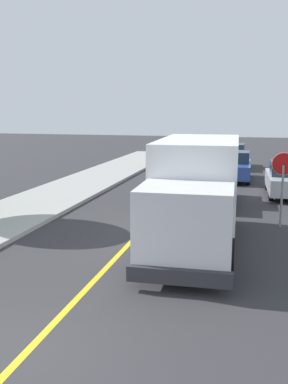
{
  "coord_description": "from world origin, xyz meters",
  "views": [
    {
      "loc": [
        3.68,
        -6.15,
        4.14
      ],
      "look_at": [
        0.13,
        7.76,
        1.4
      ],
      "focal_mm": 41.07,
      "sensor_mm": 36.0,
      "label": 1
    }
  ],
  "objects_px": {
    "parked_car_mid": "(235,167)",
    "parked_van_across": "(287,179)",
    "parked_car_near": "(213,185)",
    "box_truck": "(196,188)",
    "stop_sign": "(283,175)",
    "parked_car_far": "(233,156)"
  },
  "relations": [
    {
      "from": "parked_car_mid",
      "to": "parked_van_across",
      "type": "bearing_deg",
      "value": -57.75
    },
    {
      "from": "parked_car_near",
      "to": "parked_car_mid",
      "type": "bearing_deg",
      "value": 84.82
    },
    {
      "from": "box_truck",
      "to": "parked_car_near",
      "type": "distance_m",
      "value": 6.28
    },
    {
      "from": "box_truck",
      "to": "stop_sign",
      "type": "distance_m",
      "value": 3.81
    },
    {
      "from": "parked_car_far",
      "to": "parked_van_across",
      "type": "xyz_separation_m",
      "value": [
        3.09,
        -9.85,
        0.0
      ]
    },
    {
      "from": "parked_car_far",
      "to": "parked_van_across",
      "type": "bearing_deg",
      "value": -72.58
    },
    {
      "from": "box_truck",
      "to": "parked_car_far",
      "type": "distance_m",
      "value": 18.6
    },
    {
      "from": "parked_car_far",
      "to": "stop_sign",
      "type": "bearing_deg",
      "value": -80.93
    },
    {
      "from": "parked_car_mid",
      "to": "parked_car_near",
      "type": "bearing_deg",
      "value": -95.18
    },
    {
      "from": "parked_car_mid",
      "to": "parked_car_far",
      "type": "xyz_separation_m",
      "value": [
        -0.44,
        5.64,
        0.0
      ]
    },
    {
      "from": "parked_van_across",
      "to": "box_truck",
      "type": "bearing_deg",
      "value": -110.23
    },
    {
      "from": "parked_car_near",
      "to": "parked_van_across",
      "type": "distance_m",
      "value": 4.12
    },
    {
      "from": "parked_car_near",
      "to": "parked_car_mid",
      "type": "xyz_separation_m",
      "value": [
        0.61,
        6.72,
        0.0
      ]
    },
    {
      "from": "parked_car_mid",
      "to": "parked_car_far",
      "type": "height_order",
      "value": "same"
    },
    {
      "from": "box_truck",
      "to": "stop_sign",
      "type": "height_order",
      "value": "box_truck"
    },
    {
      "from": "box_truck",
      "to": "parked_car_near",
      "type": "relative_size",
      "value": 1.65
    },
    {
      "from": "parked_car_mid",
      "to": "parked_van_across",
      "type": "height_order",
      "value": "same"
    },
    {
      "from": "parked_car_mid",
      "to": "parked_car_far",
      "type": "bearing_deg",
      "value": 94.42
    },
    {
      "from": "box_truck",
      "to": "parked_car_mid",
      "type": "bearing_deg",
      "value": 87.52
    },
    {
      "from": "box_truck",
      "to": "parked_car_far",
      "type": "bearing_deg",
      "value": 89.61
    },
    {
      "from": "parked_car_near",
      "to": "parked_car_far",
      "type": "distance_m",
      "value": 12.37
    },
    {
      "from": "parked_car_far",
      "to": "parked_van_across",
      "type": "height_order",
      "value": "same"
    }
  ]
}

